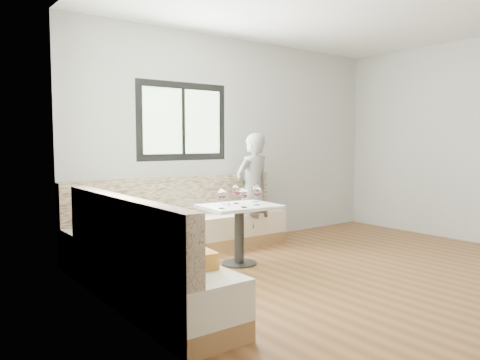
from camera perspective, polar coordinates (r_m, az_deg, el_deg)
name	(u,v)px	position (r m, az deg, el deg)	size (l,w,h in m)	color
room	(380,140)	(4.79, 16.74, 4.70)	(5.01, 5.01, 2.81)	brown
banquette	(169,241)	(5.08, -8.68, -7.42)	(2.90, 2.80, 0.95)	#9A6E41
table	(239,220)	(5.32, -0.10, -4.88)	(0.88, 0.71, 0.68)	black
person	(253,190)	(6.21, 1.59, -1.21)	(0.55, 0.36, 1.51)	slate
olive_ramekin	(226,204)	(5.24, -1.67, -2.93)	(0.09, 0.09, 0.04)	white
wine_glass_a	(222,195)	(4.99, -2.23, -1.80)	(0.10, 0.10, 0.21)	white
wine_glass_b	(244,194)	(5.07, 0.47, -1.69)	(0.10, 0.10, 0.21)	white
wine_glass_c	(257,192)	(5.26, 2.10, -1.46)	(0.10, 0.10, 0.21)	white
wine_glass_d	(236,191)	(5.39, -0.48, -1.31)	(0.10, 0.10, 0.21)	white
wine_glass_e	(256,189)	(5.52, 1.93, -1.16)	(0.10, 0.10, 0.21)	white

